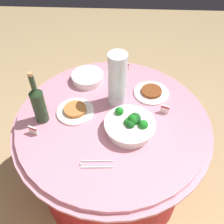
{
  "coord_description": "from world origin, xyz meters",
  "views": [
    {
      "loc": [
        -0.05,
        1.0,
        1.85
      ],
      "look_at": [
        0.0,
        0.0,
        0.79
      ],
      "focal_mm": 41.54,
      "sensor_mm": 36.0,
      "label": 1
    }
  ],
  "objects_px": {
    "label_placard_front": "(165,109)",
    "broccoli_bowl": "(130,125)",
    "serving_tongs": "(95,164)",
    "label_placard_mid": "(125,67)",
    "food_plate_stir_fry": "(151,92)",
    "label_placard_rear": "(33,130)",
    "decorative_fruit_vase": "(117,83)",
    "food_plate_peanuts": "(75,111)",
    "wine_bottle": "(38,103)",
    "plate_stack": "(88,77)"
  },
  "relations": [
    {
      "from": "broccoli_bowl",
      "to": "label_placard_mid",
      "type": "distance_m",
      "value": 0.54
    },
    {
      "from": "plate_stack",
      "to": "food_plate_peanuts",
      "type": "relative_size",
      "value": 0.95
    },
    {
      "from": "label_placard_rear",
      "to": "food_plate_stir_fry",
      "type": "bearing_deg",
      "value": -151.7
    },
    {
      "from": "food_plate_peanuts",
      "to": "plate_stack",
      "type": "bearing_deg",
      "value": -97.96
    },
    {
      "from": "serving_tongs",
      "to": "label_placard_mid",
      "type": "height_order",
      "value": "label_placard_mid"
    },
    {
      "from": "label_placard_front",
      "to": "broccoli_bowl",
      "type": "bearing_deg",
      "value": 35.24
    },
    {
      "from": "decorative_fruit_vase",
      "to": "food_plate_peanuts",
      "type": "bearing_deg",
      "value": 23.04
    },
    {
      "from": "food_plate_stir_fry",
      "to": "decorative_fruit_vase",
      "type": "bearing_deg",
      "value": 20.28
    },
    {
      "from": "plate_stack",
      "to": "label_placard_mid",
      "type": "relative_size",
      "value": 3.82
    },
    {
      "from": "wine_bottle",
      "to": "label_placard_front",
      "type": "relative_size",
      "value": 6.11
    },
    {
      "from": "serving_tongs",
      "to": "food_plate_peanuts",
      "type": "relative_size",
      "value": 0.76
    },
    {
      "from": "broccoli_bowl",
      "to": "plate_stack",
      "type": "bearing_deg",
      "value": -55.93
    },
    {
      "from": "plate_stack",
      "to": "label_placard_mid",
      "type": "height_order",
      "value": "label_placard_mid"
    },
    {
      "from": "plate_stack",
      "to": "food_plate_peanuts",
      "type": "xyz_separation_m",
      "value": [
        0.04,
        0.29,
        -0.01
      ]
    },
    {
      "from": "plate_stack",
      "to": "label_placard_rear",
      "type": "bearing_deg",
      "value": 62.38
    },
    {
      "from": "food_plate_peanuts",
      "to": "serving_tongs",
      "type": "bearing_deg",
      "value": 113.11
    },
    {
      "from": "food_plate_stir_fry",
      "to": "label_placard_mid",
      "type": "height_order",
      "value": "label_placard_mid"
    },
    {
      "from": "label_placard_front",
      "to": "plate_stack",
      "type": "bearing_deg",
      "value": -29.4
    },
    {
      "from": "plate_stack",
      "to": "food_plate_stir_fry",
      "type": "distance_m",
      "value": 0.43
    },
    {
      "from": "plate_stack",
      "to": "broccoli_bowl",
      "type": "bearing_deg",
      "value": 124.07
    },
    {
      "from": "food_plate_stir_fry",
      "to": "label_placard_front",
      "type": "relative_size",
      "value": 4.0
    },
    {
      "from": "broccoli_bowl",
      "to": "label_placard_rear",
      "type": "xyz_separation_m",
      "value": [
        0.52,
        0.05,
        -0.01
      ]
    },
    {
      "from": "serving_tongs",
      "to": "food_plate_stir_fry",
      "type": "bearing_deg",
      "value": -119.86
    },
    {
      "from": "decorative_fruit_vase",
      "to": "broccoli_bowl",
      "type": "bearing_deg",
      "value": 109.57
    },
    {
      "from": "label_placard_front",
      "to": "wine_bottle",
      "type": "bearing_deg",
      "value": 6.97
    },
    {
      "from": "plate_stack",
      "to": "label_placard_mid",
      "type": "distance_m",
      "value": 0.28
    },
    {
      "from": "serving_tongs",
      "to": "label_placard_mid",
      "type": "bearing_deg",
      "value": -100.2
    },
    {
      "from": "label_placard_mid",
      "to": "decorative_fruit_vase",
      "type": "bearing_deg",
      "value": 81.57
    },
    {
      "from": "plate_stack",
      "to": "serving_tongs",
      "type": "height_order",
      "value": "plate_stack"
    },
    {
      "from": "serving_tongs",
      "to": "food_plate_stir_fry",
      "type": "distance_m",
      "value": 0.62
    },
    {
      "from": "food_plate_peanuts",
      "to": "label_placard_mid",
      "type": "relative_size",
      "value": 4.0
    },
    {
      "from": "serving_tongs",
      "to": "food_plate_stir_fry",
      "type": "xyz_separation_m",
      "value": [
        -0.31,
        -0.53,
        0.01
      ]
    },
    {
      "from": "food_plate_peanuts",
      "to": "label_placard_rear",
      "type": "height_order",
      "value": "label_placard_rear"
    },
    {
      "from": "label_placard_mid",
      "to": "label_placard_rear",
      "type": "distance_m",
      "value": 0.77
    },
    {
      "from": "broccoli_bowl",
      "to": "decorative_fruit_vase",
      "type": "xyz_separation_m",
      "value": [
        0.08,
        -0.23,
        0.11
      ]
    },
    {
      "from": "wine_bottle",
      "to": "food_plate_peanuts",
      "type": "height_order",
      "value": "wine_bottle"
    },
    {
      "from": "label_placard_rear",
      "to": "plate_stack",
      "type": "bearing_deg",
      "value": -117.62
    },
    {
      "from": "label_placard_mid",
      "to": "label_placard_rear",
      "type": "xyz_separation_m",
      "value": [
        0.49,
        0.59,
        0.0
      ]
    },
    {
      "from": "plate_stack",
      "to": "label_placard_front",
      "type": "bearing_deg",
      "value": 150.6
    },
    {
      "from": "wine_bottle",
      "to": "label_placard_mid",
      "type": "bearing_deg",
      "value": -134.15
    },
    {
      "from": "serving_tongs",
      "to": "food_plate_stir_fry",
      "type": "height_order",
      "value": "food_plate_stir_fry"
    },
    {
      "from": "food_plate_stir_fry",
      "to": "food_plate_peanuts",
      "type": "bearing_deg",
      "value": 21.76
    },
    {
      "from": "label_placard_rear",
      "to": "label_placard_front",
      "type": "bearing_deg",
      "value": -165.09
    },
    {
      "from": "serving_tongs",
      "to": "plate_stack",
      "type": "bearing_deg",
      "value": -80.4
    },
    {
      "from": "food_plate_stir_fry",
      "to": "label_placard_rear",
      "type": "bearing_deg",
      "value": 28.3
    },
    {
      "from": "label_placard_mid",
      "to": "label_placard_rear",
      "type": "relative_size",
      "value": 1.0
    },
    {
      "from": "wine_bottle",
      "to": "food_plate_peanuts",
      "type": "bearing_deg",
      "value": -159.97
    },
    {
      "from": "broccoli_bowl",
      "to": "serving_tongs",
      "type": "bearing_deg",
      "value": 53.21
    },
    {
      "from": "food_plate_stir_fry",
      "to": "label_placard_front",
      "type": "xyz_separation_m",
      "value": [
        -0.07,
        0.16,
        0.02
      ]
    },
    {
      "from": "wine_bottle",
      "to": "decorative_fruit_vase",
      "type": "distance_m",
      "value": 0.45
    }
  ]
}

